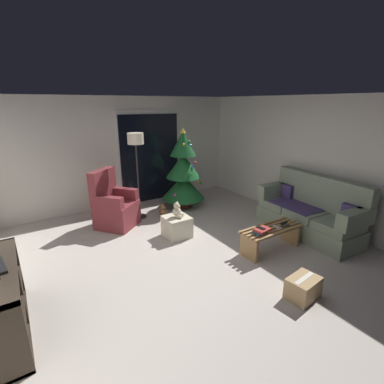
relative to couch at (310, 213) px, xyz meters
The scene contains 19 objects.
ground_plane 2.38m from the couch, behind, with size 7.00×7.00×0.00m, color #BCB2A8.
wall_back 4.23m from the couch, 123.99° to the left, with size 5.72×0.12×2.50m, color silver.
wall_right 1.08m from the couch, 34.81° to the left, with size 0.12×6.00×2.50m, color silver.
patio_door_frame 3.82m from the couch, 116.21° to the left, with size 1.60×0.02×2.20m, color silver.
patio_door_glass 3.79m from the couch, 116.33° to the left, with size 1.50×0.02×2.10m, color black.
couch is the anchor object (origin of this frame).
coffee_table 1.11m from the couch, behind, with size 1.10×0.40×0.40m.
remote_silver 1.05m from the couch, behind, with size 0.04×0.16×0.02m, color #ADADB2.
remote_graphite 0.89m from the couch, 169.82° to the right, with size 0.04×0.16×0.02m, color #333338.
remote_black 0.81m from the couch, behind, with size 0.04×0.16×0.02m, color black.
book_stack 1.41m from the couch, behind, with size 0.27×0.21×0.08m.
cell_phone 1.41m from the couch, behind, with size 0.07×0.14×0.01m, color black.
christmas_tree 2.81m from the couch, 116.90° to the left, with size 0.98×0.98×1.84m.
armchair 3.74m from the couch, 142.19° to the left, with size 0.96×0.96×1.13m.
floor_lamp 3.58m from the couch, 134.13° to the left, with size 0.32×0.32×1.78m.
ottoman 2.48m from the couch, 150.51° to the left, with size 0.44×0.44×0.38m, color beige.
teddy_bear_cream 2.47m from the couch, 150.60° to the left, with size 0.21×0.22×0.29m.
teddy_bear_chestnut_by_tree 2.94m from the couch, 131.28° to the left, with size 0.21×0.21×0.29m.
cardboard_box_taped_mid_floor 2.04m from the couch, 146.21° to the right, with size 0.44×0.35×0.28m.
Camera 1 is at (-2.16, -3.26, 2.35)m, focal length 26.32 mm.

